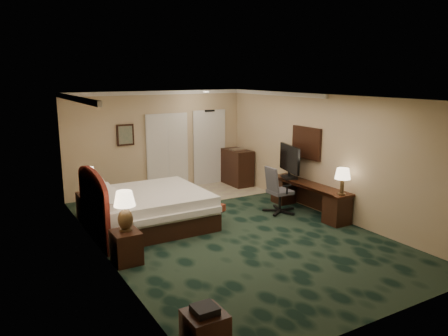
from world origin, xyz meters
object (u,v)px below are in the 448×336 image
desk (308,198)px  bed (149,209)px  lamp_near (125,211)px  side_table (205,332)px  minibar (237,167)px  lamp_far (89,180)px  nightstand_near (126,247)px  tv (289,162)px  bed_bench (198,210)px  nightstand_far (90,206)px  desk_chair (280,190)px

desk → bed: bearing=164.2°
lamp_near → side_table: size_ratio=1.41×
desk → minibar: (-0.05, 3.01, 0.17)m
lamp_far → desk: size_ratio=0.25×
nightstand_near → lamp_near: size_ratio=0.81×
side_table → lamp_near: bearing=89.7°
nightstand_near → desk: desk is taller
minibar → nightstand_near: bearing=-141.1°
lamp_far → side_table: (-0.02, -5.39, -0.64)m
side_table → minibar: 7.78m
lamp_near → tv: size_ratio=0.66×
desk → lamp_near: bearing=-173.4°
bed → bed_bench: bed is taller
nightstand_far → minibar: minibar is taller
tv → desk_chair: size_ratio=0.95×
desk_chair → bed: bearing=168.4°
nightstand_far → tv: tv is taller
bed → minibar: size_ratio=2.23×
lamp_near → desk: size_ratio=0.29×
bed → tv: 3.54m
lamp_far → desk_chair: lamp_far is taller
tv → minibar: 2.39m
desk_chair → minibar: desk_chair is taller
nightstand_far → desk_chair: bearing=-23.6°
nightstand_near → side_table: bearing=-89.7°
desk → side_table: bearing=-142.9°
bed → tv: size_ratio=2.21×
bed → minibar: bearing=30.4°
nightstand_far → desk: bearing=-24.4°
nightstand_far → bed: bearing=-46.5°
side_table → desk_chair: 5.39m
desk → minibar: size_ratio=2.28×
nightstand_near → minibar: minibar is taller
bed → minibar: minibar is taller
bed → desk_chair: size_ratio=2.10×
desk → minibar: bearing=90.9°
nightstand_far → desk: size_ratio=0.25×
lamp_far → tv: (4.42, -1.33, 0.19)m
desk → desk_chair: bearing=150.8°
nightstand_near → bed_bench: bearing=34.1°
nightstand_far → desk: (4.47, -2.03, 0.04)m
nightstand_far → lamp_near: 2.61m
nightstand_near → lamp_far: bearing=89.2°
lamp_near → bed_bench: (2.02, 1.33, -0.69)m
lamp_far → desk: (4.45, -2.01, -0.55)m
nightstand_far → bed_bench: (2.03, -1.21, -0.09)m
desk → tv: (-0.04, 0.68, 0.74)m
lamp_near → side_table: lamp_near is taller
nightstand_far → side_table: (-0.00, -5.41, -0.05)m
desk → tv: bearing=93.0°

